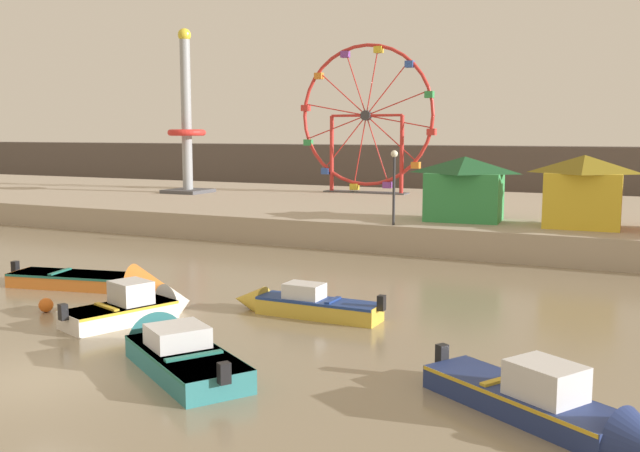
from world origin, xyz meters
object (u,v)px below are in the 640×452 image
Objects in this scene: drop_tower_steel_tower at (187,129)px; motorboat_navy_blue at (561,411)px; ferris_wheel_red_frame at (366,119)px; promenade_lamp_near at (394,175)px; carnival_booth_yellow_awning at (583,190)px; mooring_buoy_orange at (46,305)px; motorboat_orange_hull at (102,281)px; motorboat_white_red_stripe at (140,307)px; carnival_booth_green_kiosk at (464,187)px; motorboat_teal_painted at (171,349)px; motorboat_mustard_yellow at (299,304)px.

motorboat_navy_blue is at bearing -44.29° from drop_tower_steel_tower.
motorboat_navy_blue is 0.48× the size of drop_tower_steel_tower.
ferris_wheel_red_frame is 17.88m from promenade_lamp_near.
carnival_booth_yellow_awning reaches higher than mooring_buoy_orange.
motorboat_orange_hull reaches higher than mooring_buoy_orange.
ferris_wheel_red_frame is at bearing 80.80° from motorboat_orange_hull.
carnival_booth_yellow_awning is 22.63m from mooring_buoy_orange.
ferris_wheel_red_frame reaches higher than carnival_booth_yellow_awning.
motorboat_navy_blue is 1.50× the size of carnival_booth_yellow_awning.
drop_tower_steel_tower is (-16.18, 24.84, 5.37)m from motorboat_white_red_stripe.
motorboat_orange_hull is 17.47m from carnival_booth_green_kiosk.
motorboat_orange_hull is 9.22m from motorboat_teal_painted.
carnival_booth_yellow_awning is at bearing -16.05° from drop_tower_steel_tower.
motorboat_navy_blue is (16.22, -5.68, 0.08)m from motorboat_orange_hull.
drop_tower_steel_tower reaches higher than motorboat_white_red_stripe.
motorboat_white_red_stripe is (3.92, -2.74, 0.09)m from motorboat_orange_hull.
motorboat_navy_blue is 37.81m from ferris_wheel_red_frame.
motorboat_navy_blue is 20.30m from carnival_booth_yellow_awning.
motorboat_mustard_yellow is 11.51× the size of mooring_buoy_orange.
carnival_booth_green_kiosk is at bearing -51.48° from ferris_wheel_red_frame.
motorboat_teal_painted is at bearing -100.04° from carnival_booth_green_kiosk.
carnival_booth_green_kiosk is (10.20, -12.81, -3.55)m from ferris_wheel_red_frame.
promenade_lamp_near is at bearing -55.36° from motorboat_teal_painted.
motorboat_teal_painted is 1.29× the size of carnival_booth_green_kiosk.
motorboat_teal_painted is at bearing -49.08° from motorboat_orange_hull.
motorboat_orange_hull is at bearing 74.86° from motorboat_white_red_stripe.
motorboat_orange_hull is 1.14× the size of motorboat_navy_blue.
motorboat_white_red_stripe is at bearing -80.74° from ferris_wheel_red_frame.
motorboat_white_red_stripe is 1.18× the size of carnival_booth_yellow_awning.
motorboat_mustard_yellow reaches higher than mooring_buoy_orange.
drop_tower_steel_tower reaches higher than carnival_booth_yellow_awning.
motorboat_orange_hull is at bearing -137.46° from carnival_booth_yellow_awning.
motorboat_white_red_stripe reaches higher than motorboat_mustard_yellow.
motorboat_navy_blue is 0.53× the size of ferris_wheel_red_frame.
motorboat_mustard_yellow is at bearing -99.34° from carnival_booth_green_kiosk.
carnival_booth_yellow_awning reaches higher than motorboat_mustard_yellow.
motorboat_orange_hull is 25.86m from drop_tower_steel_tower.
motorboat_white_red_stripe reaches higher than motorboat_teal_painted.
motorboat_navy_blue is 1.27× the size of motorboat_white_red_stripe.
carnival_booth_yellow_awning is (26.84, -7.72, -2.76)m from drop_tower_steel_tower.
drop_tower_steel_tower reaches higher than promenade_lamp_near.
motorboat_white_red_stripe is (-12.29, 2.94, 0.01)m from motorboat_navy_blue.
carnival_booth_yellow_awning is at bearing -39.93° from ferris_wheel_red_frame.
motorboat_orange_hull is 0.60× the size of ferris_wheel_red_frame.
motorboat_teal_painted is 11.78× the size of mooring_buoy_orange.
carnival_booth_yellow_awning is at bearing 125.38° from motorboat_navy_blue.
mooring_buoy_orange is at bearing -157.93° from motorboat_navy_blue.
motorboat_orange_hull is 7.98m from motorboat_mustard_yellow.
motorboat_teal_painted is 0.51× the size of ferris_wheel_red_frame.
ferris_wheel_red_frame is (-8.28, 33.08, 6.11)m from motorboat_teal_painted.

